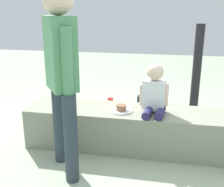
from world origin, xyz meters
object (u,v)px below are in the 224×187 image
handbag_brown_canvas (67,112)px  adult_standing (61,66)px  water_bottle_far_side (141,99)px  handbag_black_leather (149,104)px  party_cup_red (110,102)px  gift_bag (177,117)px  cake_plate (121,109)px  water_bottle_near_gift (126,110)px  child_seated (154,92)px

handbag_brown_canvas → adult_standing: bearing=-70.7°
water_bottle_far_side → handbag_brown_canvas: 1.14m
handbag_black_leather → water_bottle_far_side: bearing=115.3°
party_cup_red → gift_bag: bearing=-33.2°
cake_plate → handbag_brown_canvas: size_ratio=0.71×
water_bottle_near_gift → handbag_brown_canvas: (-0.72, -0.25, 0.02)m
gift_bag → handbag_brown_canvas: size_ratio=0.94×
cake_plate → handbag_black_leather: (0.22, 1.05, -0.30)m
child_seated → handbag_brown_canvas: 1.35m
child_seated → adult_standing: adult_standing is taller
adult_standing → handbag_brown_canvas: adult_standing is taller
child_seated → water_bottle_near_gift: size_ratio=2.40×
child_seated → cake_plate: (-0.31, -0.03, -0.19)m
child_seated → handbag_black_leather: bearing=95.5°
cake_plate → water_bottle_near_gift: (-0.08, 0.86, -0.33)m
adult_standing → water_bottle_far_side: 2.07m
water_bottle_far_side → child_seated: bearing=-80.0°
water_bottle_far_side → handbag_black_leather: handbag_black_leather is taller
child_seated → party_cup_red: size_ratio=4.27×
child_seated → handbag_brown_canvas: bearing=152.4°
water_bottle_far_side → party_cup_red: bearing=-170.8°
gift_bag → handbag_brown_canvas: (-1.37, -0.04, -0.02)m
adult_standing → handbag_brown_canvas: size_ratio=4.99×
water_bottle_far_side → party_cup_red: water_bottle_far_side is taller
party_cup_red → cake_plate: bearing=-73.7°
adult_standing → gift_bag: bearing=49.1°
cake_plate → handbag_brown_canvas: (-0.80, 0.61, -0.32)m
child_seated → water_bottle_near_gift: (-0.39, 0.83, -0.53)m
cake_plate → gift_bag: cake_plate is taller
water_bottle_far_side → handbag_brown_canvas: handbag_brown_canvas is taller
water_bottle_near_gift → water_bottle_far_side: 0.50m
adult_standing → handbag_brown_canvas: 1.43m
adult_standing → party_cup_red: adult_standing is taller
water_bottle_near_gift → gift_bag: bearing=-18.0°
cake_plate → water_bottle_near_gift: bearing=95.2°
gift_bag → handbag_black_leather: size_ratio=0.83×
handbag_black_leather → cake_plate: bearing=-101.5°
handbag_black_leather → handbag_brown_canvas: size_ratio=1.13×
child_seated → cake_plate: child_seated is taller
handbag_brown_canvas → cake_plate: bearing=-37.3°
handbag_brown_canvas → party_cup_red: bearing=57.0°
adult_standing → cake_plate: 0.82m
gift_bag → party_cup_red: 1.13m
handbag_brown_canvas → gift_bag: bearing=1.8°
water_bottle_near_gift → party_cup_red: (-0.29, 0.40, -0.04)m
gift_bag → handbag_brown_canvas: bearing=-178.2°
water_bottle_near_gift → handbag_black_leather: (0.29, 0.19, 0.04)m
gift_bag → party_cup_red: (-0.94, 0.61, -0.07)m
adult_standing → water_bottle_far_side: (0.49, 1.82, -0.85)m
cake_plate → party_cup_red: 1.37m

